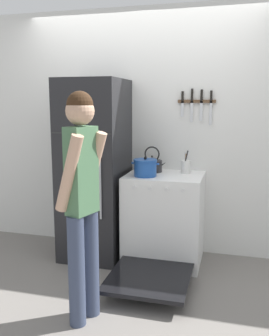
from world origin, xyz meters
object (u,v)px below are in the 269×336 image
refrigerator (95,170)px  tea_kettle (152,164)px  stove_range (163,220)px  utensil_jar (186,167)px  person (82,195)px  dutch_oven_pot (145,168)px

refrigerator → tea_kettle: bearing=15.0°
stove_range → utensil_jar: (0.19, 0.17, 0.51)m
refrigerator → person: refrigerator is taller
dutch_oven_pot → tea_kettle: bearing=87.0°
refrigerator → dutch_oven_pot: bearing=-9.8°
tea_kettle → person: person is taller
utensil_jar → stove_range: bearing=-138.0°
person → stove_range: bearing=-0.5°
refrigerator → person: 1.22m
tea_kettle → person: 1.33m
dutch_oven_pot → tea_kettle: 0.25m
refrigerator → stove_range: 0.86m
stove_range → dutch_oven_pot: size_ratio=4.92×
refrigerator → utensil_jar: bearing=9.9°
utensil_jar → refrigerator: bearing=-170.1°
dutch_oven_pot → utensil_jar: size_ratio=1.16×
stove_range → tea_kettle: (-0.16, 0.16, 0.53)m
refrigerator → utensil_jar: refrigerator is taller
utensil_jar → tea_kettle: bearing=-179.0°
refrigerator → tea_kettle: size_ratio=6.94×
refrigerator → tea_kettle: refrigerator is taller
refrigerator → utensil_jar: (0.91, 0.16, 0.05)m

